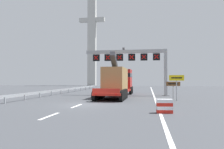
% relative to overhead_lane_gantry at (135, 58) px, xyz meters
% --- Properties ---
extents(ground, '(112.00, 112.00, 0.00)m').
position_rel_overhead_lane_gantry_xyz_m(ground, '(-3.69, -11.58, -5.05)').
color(ground, '#424449').
extents(lane_markings, '(0.20, 62.92, 0.01)m').
position_rel_overhead_lane_gantry_xyz_m(lane_markings, '(-4.02, 12.58, -5.04)').
color(lane_markings, silver).
rests_on(lane_markings, ground).
extents(edge_line_right, '(0.20, 63.00, 0.01)m').
position_rel_overhead_lane_gantry_xyz_m(edge_line_right, '(2.51, 0.42, -5.04)').
color(edge_line_right, silver).
rests_on(edge_line_right, ground).
extents(overhead_lane_gantry, '(11.29, 0.90, 6.53)m').
position_rel_overhead_lane_gantry_xyz_m(overhead_lane_gantry, '(0.00, 0.00, 0.00)').
color(overhead_lane_gantry, '#9EA0A5').
rests_on(overhead_lane_gantry, ground).
extents(heavy_haul_truck_red, '(3.14, 14.09, 5.30)m').
position_rel_overhead_lane_gantry_xyz_m(heavy_haul_truck_red, '(-2.08, -1.32, -3.06)').
color(heavy_haul_truck_red, red).
rests_on(heavy_haul_truck_red, ground).
extents(exit_sign_yellow, '(1.48, 0.15, 2.61)m').
position_rel_overhead_lane_gantry_xyz_m(exit_sign_yellow, '(4.61, -6.85, -3.06)').
color(exit_sign_yellow, '#9EA0A5').
rests_on(exit_sign_yellow, ground).
extents(tourist_info_sign_brown, '(1.50, 0.15, 1.92)m').
position_rel_overhead_lane_gantry_xyz_m(tourist_info_sign_brown, '(4.47, -5.04, -3.58)').
color(tourist_info_sign_brown, '#9EA0A5').
rests_on(tourist_info_sign_brown, ground).
extents(crash_barrier_striped, '(1.04, 0.59, 0.90)m').
position_rel_overhead_lane_gantry_xyz_m(crash_barrier_striped, '(2.79, -15.26, -4.60)').
color(crash_barrier_striped, red).
rests_on(crash_barrier_striped, ground).
extents(guardrail_left, '(0.13, 35.34, 0.76)m').
position_rel_overhead_lane_gantry_xyz_m(guardrail_left, '(-10.99, 4.09, -4.48)').
color(guardrail_left, '#999EA3').
rests_on(guardrail_left, ground).
extents(bridge_pylon_distant, '(9.00, 2.00, 37.28)m').
position_rel_overhead_lane_gantry_xyz_m(bridge_pylon_distant, '(-17.63, 44.66, 13.99)').
color(bridge_pylon_distant, '#B7B7B2').
rests_on(bridge_pylon_distant, ground).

